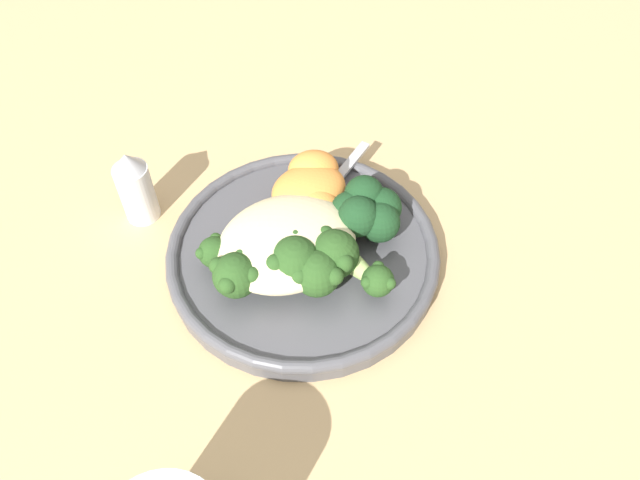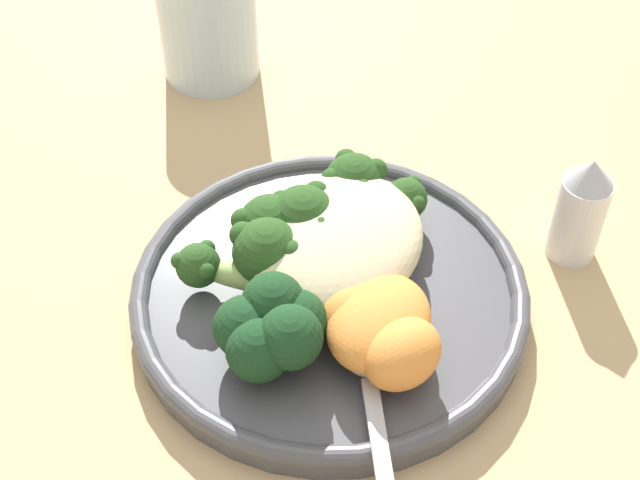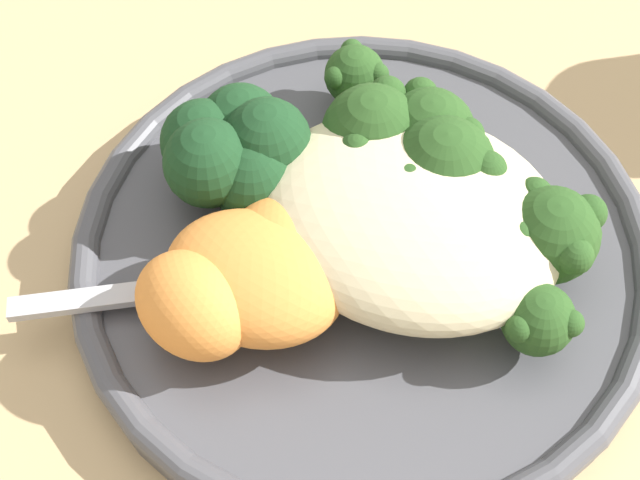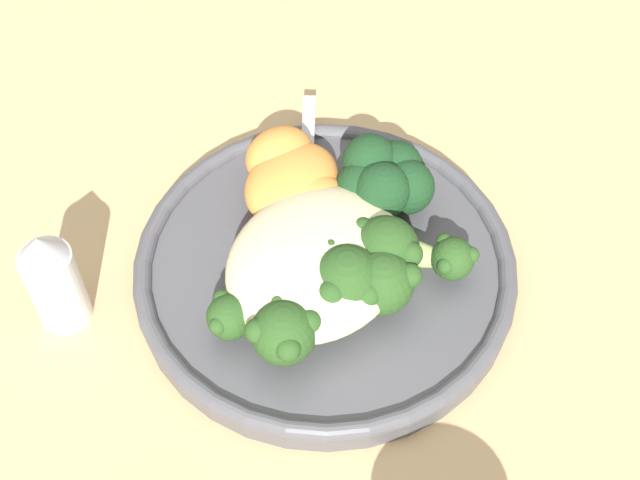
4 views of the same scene
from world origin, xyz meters
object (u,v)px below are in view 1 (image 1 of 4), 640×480
(sweet_potato_chunk_1, at_px, (309,190))
(salt_shaker, at_px, (135,186))
(broccoli_stalk_6, at_px, (330,250))
(kale_tuft, at_px, (367,211))
(quinoa_mound, at_px, (287,242))
(sweet_potato_chunk_0, at_px, (313,170))
(plate, at_px, (307,251))
(broccoli_stalk_1, at_px, (245,269))
(sweet_potato_chunk_2, at_px, (313,203))
(spoon, at_px, (327,190))
(broccoli_stalk_3, at_px, (287,261))
(broccoli_stalk_2, at_px, (275,265))
(broccoli_stalk_7, at_px, (352,261))
(broccoli_stalk_4, at_px, (296,258))
(broccoli_stalk_5, at_px, (315,265))
(broccoli_stalk_0, at_px, (241,246))

(sweet_potato_chunk_1, bearing_deg, salt_shaker, 151.40)
(broccoli_stalk_6, distance_m, kale_tuft, 0.05)
(quinoa_mound, height_order, sweet_potato_chunk_0, quinoa_mound)
(plate, bearing_deg, broccoli_stalk_1, -168.11)
(kale_tuft, height_order, salt_shaker, salt_shaker)
(quinoa_mound, xyz_separation_m, sweet_potato_chunk_2, (0.04, 0.03, -0.00))
(sweet_potato_chunk_2, relative_size, kale_tuft, 0.79)
(sweet_potato_chunk_2, relative_size, spoon, 0.50)
(broccoli_stalk_3, bearing_deg, sweet_potato_chunk_0, -170.39)
(broccoli_stalk_1, xyz_separation_m, broccoli_stalk_2, (0.02, -0.00, -0.00))
(broccoli_stalk_3, xyz_separation_m, spoon, (0.07, 0.07, -0.01))
(kale_tuft, bearing_deg, sweet_potato_chunk_1, 123.08)
(sweet_potato_chunk_2, bearing_deg, sweet_potato_chunk_1, 79.47)
(broccoli_stalk_3, bearing_deg, sweet_potato_chunk_1, -171.12)
(broccoli_stalk_7, bearing_deg, kale_tuft, 119.17)
(broccoli_stalk_6, relative_size, sweet_potato_chunk_1, 1.35)
(broccoli_stalk_1, xyz_separation_m, sweet_potato_chunk_2, (0.08, 0.04, -0.00))
(quinoa_mound, xyz_separation_m, sweet_potato_chunk_0, (0.06, 0.07, -0.00))
(broccoli_stalk_4, height_order, sweet_potato_chunk_0, broccoli_stalk_4)
(spoon, bearing_deg, sweet_potato_chunk_1, 155.32)
(plate, height_order, kale_tuft, kale_tuft)
(quinoa_mound, bearing_deg, kale_tuft, -1.29)
(broccoli_stalk_4, distance_m, broccoli_stalk_5, 0.02)
(broccoli_stalk_3, xyz_separation_m, sweet_potato_chunk_2, (0.05, 0.05, 0.00))
(broccoli_stalk_5, distance_m, sweet_potato_chunk_1, 0.09)
(sweet_potato_chunk_1, bearing_deg, broccoli_stalk_4, -123.55)
(kale_tuft, height_order, spoon, kale_tuft)
(broccoli_stalk_1, relative_size, sweet_potato_chunk_0, 2.31)
(broccoli_stalk_3, xyz_separation_m, broccoli_stalk_4, (0.01, -0.00, 0.01))
(broccoli_stalk_3, height_order, sweet_potato_chunk_1, same)
(salt_shaker, bearing_deg, broccoli_stalk_1, -68.16)
(broccoli_stalk_6, height_order, broccoli_stalk_7, broccoli_stalk_6)
(broccoli_stalk_0, height_order, broccoli_stalk_1, broccoli_stalk_1)
(broccoli_stalk_2, relative_size, sweet_potato_chunk_2, 1.74)
(broccoli_stalk_3, relative_size, sweet_potato_chunk_1, 1.21)
(broccoli_stalk_0, relative_size, kale_tuft, 1.82)
(broccoli_stalk_3, bearing_deg, broccoli_stalk_2, -55.29)
(kale_tuft, bearing_deg, broccoli_stalk_2, -173.17)
(broccoli_stalk_2, bearing_deg, sweet_potato_chunk_0, -165.82)
(spoon, bearing_deg, broccoli_stalk_1, 177.51)
(sweet_potato_chunk_1, distance_m, sweet_potato_chunk_2, 0.02)
(broccoli_stalk_3, relative_size, broccoli_stalk_6, 0.90)
(sweet_potato_chunk_1, bearing_deg, broccoli_stalk_2, -135.40)
(spoon, bearing_deg, broccoli_stalk_2, -173.91)
(broccoli_stalk_6, bearing_deg, kale_tuft, 111.61)
(sweet_potato_chunk_1, height_order, salt_shaker, salt_shaker)
(broccoli_stalk_0, distance_m, sweet_potato_chunk_2, 0.08)
(broccoli_stalk_1, xyz_separation_m, sweet_potato_chunk_1, (0.09, 0.06, -0.00))
(spoon, bearing_deg, sweet_potato_chunk_0, 73.42)
(sweet_potato_chunk_1, relative_size, spoon, 0.69)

